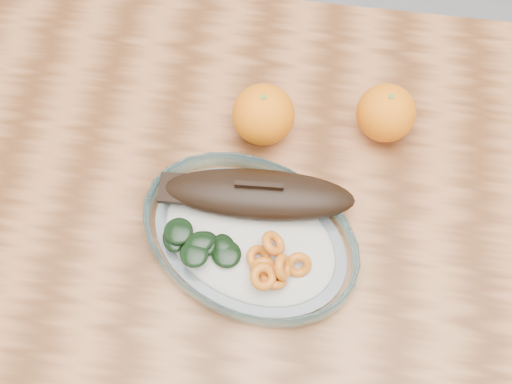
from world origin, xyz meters
TOP-DOWN VIEW (x-y plane):
  - ground at (0.00, 0.00)m, footprint 3.00×3.00m
  - dining_table at (0.00, 0.00)m, footprint 1.20×0.80m
  - plated_meal at (-0.08, -0.00)m, footprint 0.66×0.66m
  - orange_left at (-0.08, 0.16)m, footprint 0.08×0.08m
  - orange_right at (0.08, 0.18)m, footprint 0.08×0.08m

SIDE VIEW (x-z plane):
  - ground at x=0.00m, z-range 0.00..0.00m
  - dining_table at x=0.00m, z-range 0.28..1.03m
  - plated_meal at x=-0.08m, z-range 0.73..0.81m
  - orange_right at x=0.08m, z-range 0.75..0.83m
  - orange_left at x=-0.08m, z-range 0.75..0.83m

